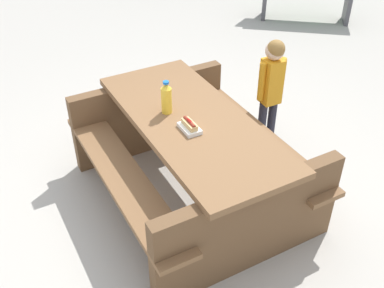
# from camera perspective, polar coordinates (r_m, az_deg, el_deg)

# --- Properties ---
(ground_plane) EXTENTS (30.00, 30.00, 0.00)m
(ground_plane) POSITION_cam_1_polar(r_m,az_deg,el_deg) (3.77, 0.00, -6.45)
(ground_plane) COLOR #B7B2A8
(ground_plane) RESTS_ON ground
(picnic_table) EXTENTS (1.83, 1.44, 0.75)m
(picnic_table) POSITION_cam_1_polar(r_m,az_deg,el_deg) (3.49, 0.00, -1.06)
(picnic_table) COLOR brown
(picnic_table) RESTS_ON ground
(soda_bottle) EXTENTS (0.08, 0.08, 0.25)m
(soda_bottle) POSITION_cam_1_polar(r_m,az_deg,el_deg) (3.33, -3.19, 5.70)
(soda_bottle) COLOR yellow
(soda_bottle) RESTS_ON picnic_table
(hotdog_tray) EXTENTS (0.18, 0.12, 0.08)m
(hotdog_tray) POSITION_cam_1_polar(r_m,az_deg,el_deg) (3.18, -0.30, 2.20)
(hotdog_tray) COLOR white
(hotdog_tray) RESTS_ON picnic_table
(child_in_coat) EXTENTS (0.17, 0.26, 1.06)m
(child_in_coat) POSITION_cam_1_polar(r_m,az_deg,el_deg) (4.01, 9.82, 7.63)
(child_in_coat) COLOR #262633
(child_in_coat) RESTS_ON ground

